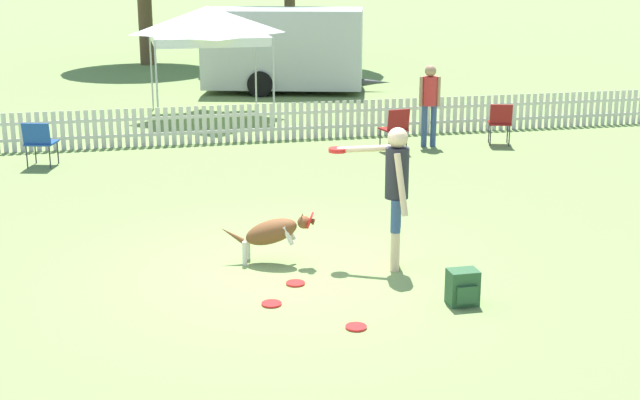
{
  "coord_description": "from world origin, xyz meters",
  "views": [
    {
      "loc": [
        -1.89,
        -9.87,
        3.69
      ],
      "look_at": [
        0.41,
        0.18,
        0.83
      ],
      "focal_mm": 50.0,
      "sensor_mm": 36.0,
      "label": 1
    }
  ],
  "objects": [
    {
      "name": "canopy_tent_main",
      "position": [
        0.22,
        10.8,
        2.12
      ],
      "size": [
        2.59,
        2.59,
        2.54
      ],
      "color": "#B2B2B2",
      "rests_on": "ground_plane"
    },
    {
      "name": "backpack_on_grass",
      "position": [
        1.64,
        -1.4,
        0.19
      ],
      "size": [
        0.32,
        0.27,
        0.39
      ],
      "color": "#2D5633",
      "rests_on": "ground_plane"
    },
    {
      "name": "folding_chair_center",
      "position": [
        5.46,
        6.25,
        0.51
      ],
      "size": [
        0.56,
        0.57,
        0.84
      ],
      "rotation": [
        0.0,
        0.0,
        2.82
      ],
      "color": "#333338",
      "rests_on": "ground_plane"
    },
    {
      "name": "folding_chair_green_right",
      "position": [
        -3.29,
        6.34,
        0.49
      ],
      "size": [
        0.61,
        0.62,
        0.83
      ],
      "rotation": [
        0.0,
        0.0,
        2.86
      ],
      "color": "#333338",
      "rests_on": "ground_plane"
    },
    {
      "name": "frisbee_near_handler",
      "position": [
        -0.39,
        -0.96,
        0.01
      ],
      "size": [
        0.22,
        0.22,
        0.02
      ],
      "color": "red",
      "rests_on": "ground_plane"
    },
    {
      "name": "folding_chair_blue_left",
      "position": [
        3.24,
        6.07,
        0.52
      ],
      "size": [
        0.52,
        0.53,
        0.86
      ],
      "rotation": [
        0.0,
        0.0,
        3.32
      ],
      "color": "#333338",
      "rests_on": "ground_plane"
    },
    {
      "name": "ground_plane",
      "position": [
        0.0,
        0.0,
        0.0
      ],
      "size": [
        240.0,
        240.0,
        0.0
      ],
      "primitive_type": "plane",
      "color": "olive"
    },
    {
      "name": "handler_person",
      "position": [
        1.25,
        -0.11,
        1.09
      ],
      "size": [
        0.9,
        0.91,
        1.74
      ],
      "rotation": [
        0.0,
        0.0,
        1.23
      ],
      "color": "beige",
      "rests_on": "ground_plane"
    },
    {
      "name": "equipment_trailer",
      "position": [
        2.65,
        14.4,
        1.18
      ],
      "size": [
        5.24,
        3.41,
        2.23
      ],
      "rotation": [
        0.0,
        0.0,
        -0.28
      ],
      "color": "#B7B7B7",
      "rests_on": "ground_plane"
    },
    {
      "name": "leaping_dog",
      "position": [
        -0.14,
        0.37,
        0.41
      ],
      "size": [
        1.17,
        0.55,
        0.68
      ],
      "rotation": [
        0.0,
        0.0,
        -1.91
      ],
      "color": "brown",
      "rests_on": "ground_plane"
    },
    {
      "name": "picket_fence",
      "position": [
        0.0,
        7.75,
        0.38
      ],
      "size": [
        19.17,
        0.04,
        0.76
      ],
      "color": "beige",
      "rests_on": "ground_plane"
    },
    {
      "name": "frisbee_near_dog",
      "position": [
        0.34,
        -1.76,
        0.01
      ],
      "size": [
        0.22,
        0.22,
        0.02
      ],
      "color": "red",
      "rests_on": "ground_plane"
    },
    {
      "name": "frisbee_midfield",
      "position": [
        -0.01,
        -0.4,
        0.01
      ],
      "size": [
        0.22,
        0.22,
        0.02
      ],
      "color": "red",
      "rests_on": "ground_plane"
    },
    {
      "name": "spectator_standing",
      "position": [
        4.05,
        6.47,
        0.97
      ],
      "size": [
        0.41,
        0.27,
        1.61
      ],
      "rotation": [
        0.0,
        0.0,
        2.95
      ],
      "color": "#334C7A",
      "rests_on": "ground_plane"
    }
  ]
}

